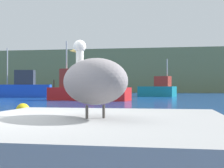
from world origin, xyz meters
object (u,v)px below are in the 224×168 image
Objects in this scene: pelican at (93,81)px; fishing_boat_red at (85,89)px; fishing_boat_teal at (158,89)px; mooring_buoy at (23,110)px; fishing_boat_blue at (24,88)px.

fishing_boat_red is at bearing -21.18° from pelican.
fishing_boat_teal reaches higher than pelican.
mooring_buoy is (1.43, -15.55, -0.70)m from fishing_boat_red.
fishing_boat_teal is 0.63× the size of fishing_boat_red.
fishing_boat_teal is at bearing -170.57° from fishing_boat_blue.
fishing_boat_blue reaches higher than fishing_boat_red.
fishing_boat_red is at bearing 95.24° from mooring_buoy.
fishing_boat_red reaches higher than fishing_boat_teal.
fishing_boat_red is (-6.05, -11.91, 0.07)m from fishing_boat_teal.
fishing_boat_teal is at bearing 80.44° from mooring_buoy.
pelican is 0.27× the size of fishing_boat_teal.
fishing_boat_blue reaches higher than fishing_boat_teal.
pelican is 36.12m from fishing_boat_teal.
mooring_buoy is at bearing -75.22° from fishing_boat_teal.
mooring_buoy is at bearing 102.88° from fishing_boat_blue.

